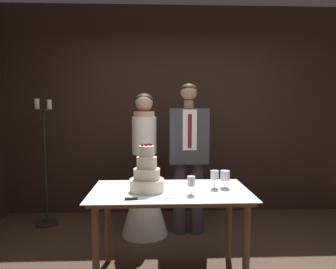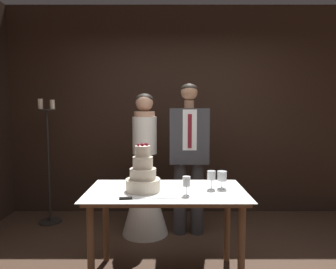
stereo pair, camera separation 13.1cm
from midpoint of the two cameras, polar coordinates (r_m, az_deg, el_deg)
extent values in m
cube|color=black|center=(4.24, 3.85, 4.50)|extent=(5.03, 0.12, 2.87)
cylinder|color=brown|center=(2.54, -12.70, -20.93)|extent=(0.06, 0.06, 0.73)
cylinder|color=brown|center=(2.56, 15.61, -20.74)|extent=(0.06, 0.06, 0.73)
cylinder|color=brown|center=(3.04, -10.24, -16.39)|extent=(0.06, 0.06, 0.73)
cylinder|color=brown|center=(3.06, 12.74, -16.29)|extent=(0.06, 0.06, 0.73)
cube|color=brown|center=(2.60, 1.41, -11.06)|extent=(1.28, 0.68, 0.03)
cube|color=white|center=(2.60, 1.42, -10.62)|extent=(1.34, 0.74, 0.01)
cylinder|color=beige|center=(2.57, -3.05, -9.55)|extent=(0.29, 0.29, 0.10)
cylinder|color=beige|center=(2.55, -3.06, -7.46)|extent=(0.22, 0.22, 0.09)
cylinder|color=beige|center=(2.53, -3.07, -5.37)|extent=(0.17, 0.17, 0.10)
cylinder|color=beige|center=(2.51, -3.08, -3.21)|extent=(0.13, 0.13, 0.09)
sphere|color=maroon|center=(2.51, -2.25, -1.92)|extent=(0.02, 0.02, 0.02)
sphere|color=maroon|center=(2.53, -2.56, -1.86)|extent=(0.02, 0.02, 0.02)
sphere|color=maroon|center=(2.51, -3.31, -1.92)|extent=(0.02, 0.02, 0.02)
sphere|color=maroon|center=(2.48, -3.92, -2.00)|extent=(0.02, 0.02, 0.02)
sphere|color=maroon|center=(2.49, -3.09, -1.97)|extent=(0.02, 0.02, 0.02)
cube|color=silver|center=(2.36, -0.54, -12.07)|extent=(0.35, 0.06, 0.00)
cylinder|color=black|center=(2.35, -6.17, -11.95)|extent=(0.10, 0.03, 0.02)
cylinder|color=silver|center=(2.66, 9.92, -10.18)|extent=(0.07, 0.07, 0.00)
cylinder|color=silver|center=(2.65, 9.93, -9.31)|extent=(0.01, 0.01, 0.08)
cylinder|color=silver|center=(2.63, 9.96, -7.67)|extent=(0.07, 0.07, 0.08)
cylinder|color=maroon|center=(2.64, 9.95, -8.16)|extent=(0.06, 0.06, 0.03)
cylinder|color=silver|center=(2.69, 11.87, -10.03)|extent=(0.08, 0.08, 0.00)
cylinder|color=silver|center=(2.69, 11.88, -9.31)|extent=(0.01, 0.01, 0.07)
cylinder|color=silver|center=(2.67, 11.91, -7.75)|extent=(0.08, 0.08, 0.08)
cylinder|color=silver|center=(2.46, 5.35, -11.40)|extent=(0.06, 0.06, 0.00)
cylinder|color=silver|center=(2.45, 5.36, -10.58)|extent=(0.01, 0.01, 0.07)
cylinder|color=silver|center=(2.43, 5.37, -8.88)|extent=(0.06, 0.06, 0.08)
cone|color=white|center=(3.57, -3.07, -11.21)|extent=(0.54, 0.54, 0.95)
cylinder|color=white|center=(3.44, -3.12, -0.15)|extent=(0.28, 0.28, 0.43)
cylinder|color=tan|center=(3.43, -3.14, 3.90)|extent=(0.24, 0.24, 0.06)
sphere|color=tan|center=(3.43, -3.15, 6.09)|extent=(0.20, 0.20, 0.20)
ellipsoid|color=black|center=(3.44, -3.14, 6.59)|extent=(0.20, 0.20, 0.15)
cylinder|color=#38383D|center=(3.58, 3.64, -12.04)|extent=(0.15, 0.15, 0.84)
cylinder|color=#38383D|center=(3.60, 6.88, -11.98)|extent=(0.15, 0.15, 0.84)
cube|color=#38383D|center=(3.45, 5.36, -0.25)|extent=(0.44, 0.24, 0.63)
cube|color=white|center=(3.32, 5.56, 0.85)|extent=(0.16, 0.01, 0.45)
cube|color=maroon|center=(3.31, 5.57, 0.63)|extent=(0.04, 0.01, 0.38)
cylinder|color=#A37556|center=(3.43, 5.41, 5.74)|extent=(0.11, 0.11, 0.09)
sphere|color=#A37556|center=(3.44, 5.43, 8.07)|extent=(0.19, 0.19, 0.19)
ellipsoid|color=black|center=(3.45, 5.42, 8.62)|extent=(0.19, 0.19, 0.12)
cylinder|color=black|center=(4.29, -20.37, -15.21)|extent=(0.28, 0.28, 0.02)
cylinder|color=black|center=(4.10, -20.68, -5.66)|extent=(0.03, 0.03, 1.43)
cylinder|color=black|center=(4.03, -21.00, 4.45)|extent=(0.22, 0.22, 0.01)
cylinder|color=beige|center=(4.06, -22.02, 5.41)|extent=(0.06, 0.06, 0.13)
cylinder|color=beige|center=(4.01, -20.02, 5.40)|extent=(0.06, 0.06, 0.12)
camera|label=1|loc=(0.07, -88.74, 0.11)|focal=32.00mm
camera|label=2|loc=(0.07, 91.26, -0.11)|focal=32.00mm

